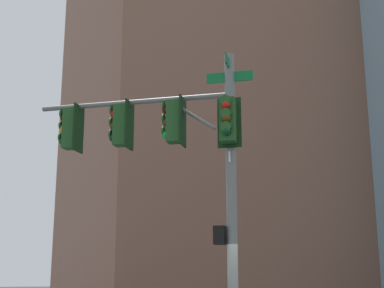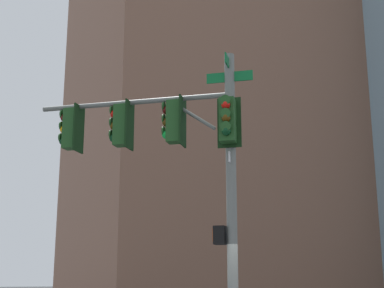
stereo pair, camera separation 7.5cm
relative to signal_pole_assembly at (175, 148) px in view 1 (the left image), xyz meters
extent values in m
cylinder|color=slate|center=(1.04, -0.78, -1.25)|extent=(0.23, 0.23, 6.88)
cylinder|color=slate|center=(-0.80, 0.71, 1.20)|extent=(3.76, 3.07, 0.12)
cylinder|color=slate|center=(0.38, -0.24, 0.75)|extent=(0.86, 0.72, 0.75)
cube|color=#0F6B33|center=(1.04, -0.78, 1.94)|extent=(0.65, 0.79, 0.24)
cube|color=#0F6B33|center=(1.04, -0.78, 1.64)|extent=(0.86, 0.71, 0.24)
cube|color=white|center=(1.04, -0.78, -0.30)|extent=(0.31, 0.37, 0.24)
cube|color=#1E4C1E|center=(0.02, 0.05, 0.64)|extent=(0.48, 0.48, 1.00)
cube|color=black|center=(0.16, -0.07, 0.64)|extent=(0.37, 0.45, 1.16)
sphere|color=#470A07|center=(-0.14, 0.18, 0.94)|extent=(0.20, 0.20, 0.20)
cylinder|color=#1E4C1E|center=(-0.19, 0.22, 1.03)|extent=(0.18, 0.20, 0.23)
sphere|color=#4C330A|center=(-0.14, 0.18, 0.64)|extent=(0.20, 0.20, 0.20)
cylinder|color=#1E4C1E|center=(-0.19, 0.22, 0.73)|extent=(0.18, 0.20, 0.23)
sphere|color=green|center=(-0.14, 0.18, 0.34)|extent=(0.20, 0.20, 0.20)
cylinder|color=#1E4C1E|center=(-0.19, 0.22, 0.43)|extent=(0.18, 0.20, 0.23)
cube|color=#1E4C1E|center=(-1.01, 0.88, 0.64)|extent=(0.48, 0.48, 1.00)
cube|color=black|center=(-0.86, 0.76, 0.64)|extent=(0.37, 0.45, 1.16)
sphere|color=red|center=(-1.17, 1.00, 0.94)|extent=(0.20, 0.20, 0.20)
cylinder|color=#1E4C1E|center=(-1.22, 1.04, 1.03)|extent=(0.18, 0.20, 0.23)
sphere|color=#4C330A|center=(-1.17, 1.00, 0.64)|extent=(0.20, 0.20, 0.20)
cylinder|color=#1E4C1E|center=(-1.22, 1.04, 0.73)|extent=(0.18, 0.20, 0.23)
sphere|color=#0A3819|center=(-1.17, 1.00, 0.34)|extent=(0.20, 0.20, 0.20)
cylinder|color=#1E4C1E|center=(-1.22, 1.04, 0.43)|extent=(0.18, 0.20, 0.23)
cube|color=#1E4C1E|center=(-2.03, 1.70, 0.64)|extent=(0.48, 0.48, 1.00)
cube|color=black|center=(-1.88, 1.58, 0.64)|extent=(0.37, 0.45, 1.16)
sphere|color=#470A07|center=(-2.19, 1.83, 0.94)|extent=(0.20, 0.20, 0.20)
cylinder|color=#1E4C1E|center=(-2.24, 1.87, 1.03)|extent=(0.18, 0.20, 0.23)
sphere|color=#F29E0C|center=(-2.19, 1.83, 0.64)|extent=(0.20, 0.20, 0.20)
cylinder|color=#1E4C1E|center=(-2.24, 1.87, 0.73)|extent=(0.18, 0.20, 0.23)
sphere|color=#0A3819|center=(-2.19, 1.83, 0.34)|extent=(0.20, 0.20, 0.20)
cylinder|color=#1E4C1E|center=(-2.24, 1.87, 0.43)|extent=(0.18, 0.20, 0.23)
cube|color=#1E4C1E|center=(0.84, -1.03, 0.50)|extent=(0.48, 0.48, 1.00)
cube|color=black|center=(0.96, -0.88, 0.50)|extent=(0.45, 0.37, 1.16)
sphere|color=red|center=(0.71, -1.18, 0.80)|extent=(0.20, 0.20, 0.20)
cylinder|color=#1E4C1E|center=(0.67, -1.24, 0.89)|extent=(0.20, 0.18, 0.23)
sphere|color=#4C330A|center=(0.71, -1.18, 0.50)|extent=(0.20, 0.20, 0.20)
cylinder|color=#1E4C1E|center=(0.67, -1.24, 0.59)|extent=(0.20, 0.18, 0.23)
sphere|color=#0A3819|center=(0.71, -1.18, 0.20)|extent=(0.20, 0.20, 0.20)
cylinder|color=#1E4C1E|center=(0.67, -1.24, 0.29)|extent=(0.20, 0.18, 0.23)
cube|color=black|center=(0.83, -0.61, -2.00)|extent=(0.42, 0.44, 0.40)
cube|color=#EA5914|center=(0.73, -0.53, -2.00)|extent=(0.17, 0.21, 0.28)
cube|color=#845B47|center=(15.45, 27.89, 18.38)|extent=(21.67, 17.69, 46.16)
cube|color=#845B47|center=(15.00, 28.51, 20.25)|extent=(16.95, 16.69, 49.89)
cube|color=brown|center=(38.62, 46.68, 12.61)|extent=(21.22, 14.77, 34.61)
camera|label=1|loc=(-4.94, -11.51, -2.88)|focal=52.25mm
camera|label=2|loc=(-4.87, -11.54, -2.88)|focal=52.25mm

